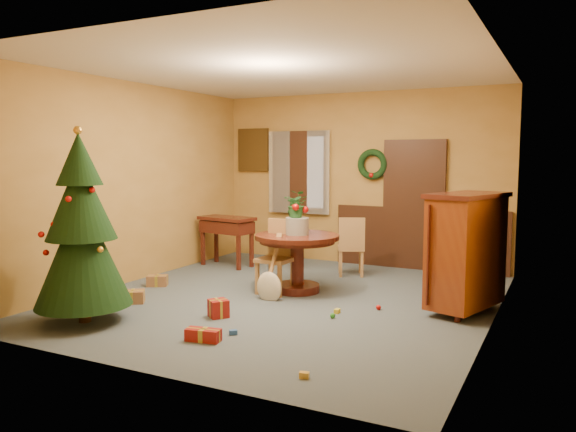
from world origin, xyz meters
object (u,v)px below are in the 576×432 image
Objects in this scene: dining_table at (297,252)px; chair_near at (278,254)px; sideboard at (466,249)px; christmas_tree at (82,231)px; writing_desk at (227,229)px.

dining_table is 0.26m from chair_near.
chair_near is 0.70× the size of sideboard.
chair_near is at bearing -177.45° from sideboard.
christmas_tree reaches higher than dining_table.
chair_near is at bearing -146.91° from dining_table.
chair_near is 2.58m from christmas_tree.
sideboard is at bearing 2.55° from chair_near.
sideboard is (2.42, 0.11, 0.23)m from chair_near.
sideboard is (4.04, -1.14, 0.13)m from writing_desk.
chair_near is 0.46× the size of christmas_tree.
christmas_tree reaches higher than sideboard.
dining_table is 1.16× the size of chair_near.
sideboard reaches higher than chair_near.
dining_table is at bearing -30.97° from writing_desk.
writing_desk is at bearing 95.74° from christmas_tree.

